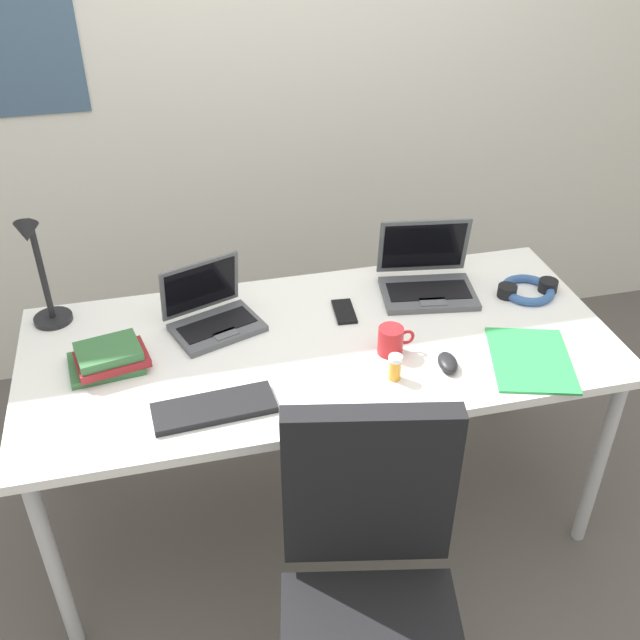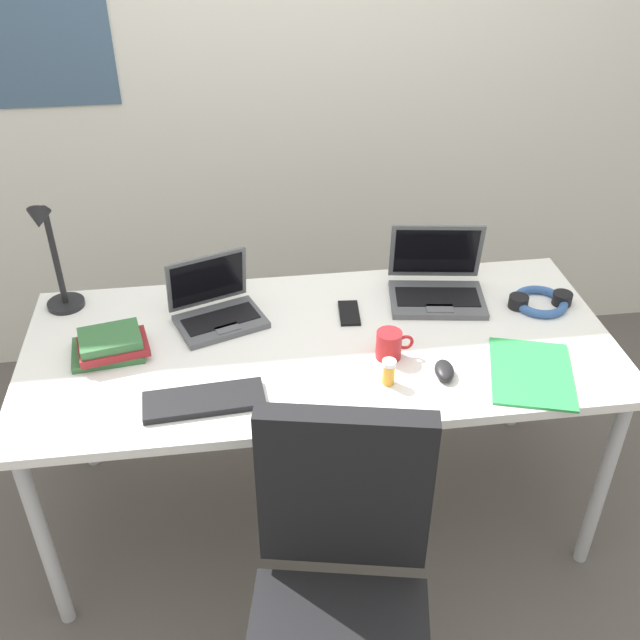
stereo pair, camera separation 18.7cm
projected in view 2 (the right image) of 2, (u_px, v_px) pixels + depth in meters
The scene contains 15 objects.
ground_plane at pixel (320, 506), 2.67m from camera, with size 12.00×12.00×0.00m, color #56514C.
wall_back at pixel (281, 58), 2.83m from camera, with size 6.00×0.13×2.60m.
desk at pixel (320, 356), 2.28m from camera, with size 1.80×0.80×0.74m.
desk_lamp at pixel (53, 258), 2.28m from camera, with size 0.12×0.18×0.40m.
laptop_front_right at pixel (217, 309), 2.33m from camera, with size 0.32×0.29×0.20m.
laptop_front_left at pixel (437, 284), 2.44m from camera, with size 0.34×0.30×0.23m.
external_keyboard at pixel (204, 400), 2.01m from camera, with size 0.33×0.12×0.02m, color black.
computer_mouse at pixel (444, 370), 2.11m from camera, with size 0.06×0.10×0.03m, color black.
cell_phone at pixel (349, 313), 2.37m from camera, with size 0.06×0.14×0.01m, color black.
headphones at pixel (540, 301), 2.41m from camera, with size 0.21×0.18×0.04m.
pill_bottle at pixel (389, 372), 2.06m from camera, with size 0.04×0.04×0.08m.
book_stack at pixel (110, 345), 2.18m from camera, with size 0.24×0.19×0.07m.
paper_folder_center at pixel (531, 373), 2.12m from camera, with size 0.23×0.31×0.01m, color green.
coffee_mug at pixel (390, 345), 2.16m from camera, with size 0.11×0.08×0.09m.
office_chair at pixel (339, 634), 1.82m from camera, with size 0.52×0.58×0.97m.
Camera 2 is at (-0.24, -1.80, 2.07)m, focal length 41.30 mm.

